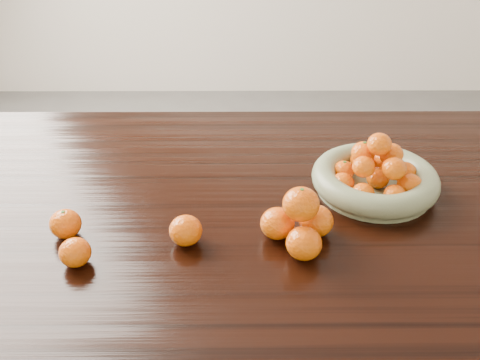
{
  "coord_description": "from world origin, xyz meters",
  "views": [
    {
      "loc": [
        -0.05,
        -0.97,
        1.42
      ],
      "look_at": [
        -0.04,
        -0.02,
        0.83
      ],
      "focal_mm": 40.0,
      "sensor_mm": 36.0,
      "label": 1
    }
  ],
  "objects_px": {
    "dining_table": "(258,238)",
    "orange_pyramid": "(300,222)",
    "loose_orange_0": "(65,224)",
    "fruit_bowl": "(375,177)"
  },
  "relations": [
    {
      "from": "fruit_bowl",
      "to": "loose_orange_0",
      "type": "distance_m",
      "value": 0.68
    },
    {
      "from": "dining_table",
      "to": "orange_pyramid",
      "type": "relative_size",
      "value": 13.52
    },
    {
      "from": "orange_pyramid",
      "to": "loose_orange_0",
      "type": "relative_size",
      "value": 2.34
    },
    {
      "from": "fruit_bowl",
      "to": "orange_pyramid",
      "type": "bearing_deg",
      "value": -135.6
    },
    {
      "from": "dining_table",
      "to": "orange_pyramid",
      "type": "height_order",
      "value": "orange_pyramid"
    },
    {
      "from": "dining_table",
      "to": "loose_orange_0",
      "type": "xyz_separation_m",
      "value": [
        -0.39,
        -0.1,
        0.12
      ]
    },
    {
      "from": "orange_pyramid",
      "to": "loose_orange_0",
      "type": "xyz_separation_m",
      "value": [
        -0.47,
        0.02,
        -0.02
      ]
    },
    {
      "from": "orange_pyramid",
      "to": "loose_orange_0",
      "type": "bearing_deg",
      "value": 177.13
    },
    {
      "from": "dining_table",
      "to": "fruit_bowl",
      "type": "xyz_separation_m",
      "value": [
        0.27,
        0.06,
        0.13
      ]
    },
    {
      "from": "fruit_bowl",
      "to": "orange_pyramid",
      "type": "xyz_separation_m",
      "value": [
        -0.19,
        -0.19,
        0.01
      ]
    }
  ]
}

